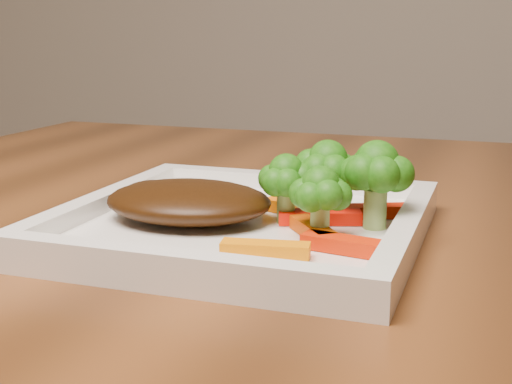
% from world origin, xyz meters
% --- Properties ---
extents(plate, '(0.27, 0.27, 0.01)m').
position_xyz_m(plate, '(-0.19, 0.08, 0.76)').
color(plate, white).
rests_on(plate, dining_table).
extents(steak, '(0.14, 0.11, 0.03)m').
position_xyz_m(steak, '(-0.23, 0.07, 0.78)').
color(steak, '#3A1E08').
rests_on(steak, plate).
extents(broccoli_0, '(0.08, 0.08, 0.07)m').
position_xyz_m(broccoli_0, '(-0.13, 0.11, 0.80)').
color(broccoli_0, '#167413').
rests_on(broccoli_0, plate).
extents(broccoli_1, '(0.07, 0.07, 0.06)m').
position_xyz_m(broccoli_1, '(-0.09, 0.10, 0.79)').
color(broccoli_1, '#186410').
rests_on(broccoli_1, plate).
extents(broccoli_2, '(0.06, 0.06, 0.06)m').
position_xyz_m(broccoli_2, '(-0.12, 0.05, 0.79)').
color(broccoli_2, '#346C12').
rests_on(broccoli_2, plate).
extents(broccoli_3, '(0.06, 0.06, 0.06)m').
position_xyz_m(broccoli_3, '(-0.16, 0.09, 0.79)').
color(broccoli_3, '#326A11').
rests_on(broccoli_3, plate).
extents(carrot_0, '(0.06, 0.03, 0.01)m').
position_xyz_m(carrot_0, '(-0.14, 0.00, 0.77)').
color(carrot_0, orange).
rests_on(carrot_0, plate).
extents(carrot_1, '(0.07, 0.03, 0.01)m').
position_xyz_m(carrot_1, '(-0.09, 0.03, 0.77)').
color(carrot_1, red).
rests_on(carrot_1, plate).
extents(carrot_3, '(0.06, 0.04, 0.01)m').
position_xyz_m(carrot_3, '(-0.09, 0.13, 0.77)').
color(carrot_3, '#F52003').
rests_on(carrot_3, plate).
extents(carrot_4, '(0.04, 0.06, 0.01)m').
position_xyz_m(carrot_4, '(-0.17, 0.14, 0.77)').
color(carrot_4, '#FB6D04').
rests_on(carrot_4, plate).
extents(carrot_5, '(0.05, 0.05, 0.01)m').
position_xyz_m(carrot_5, '(-0.13, 0.06, 0.77)').
color(carrot_5, '#D34503').
rests_on(carrot_5, plate).
extents(carrot_6, '(0.07, 0.04, 0.01)m').
position_xyz_m(carrot_6, '(-0.13, 0.10, 0.77)').
color(carrot_6, '#FF1504').
rests_on(carrot_6, plate).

